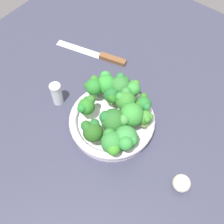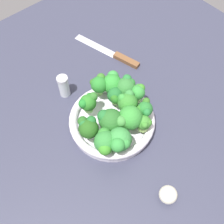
{
  "view_description": "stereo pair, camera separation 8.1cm",
  "coord_description": "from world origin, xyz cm",
  "px_view_note": "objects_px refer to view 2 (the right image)",
  "views": [
    {
      "loc": [
        -25.64,
        36.38,
        75.28
      ],
      "look_at": [
        1.56,
        1.99,
        7.11
      ],
      "focal_mm": 46.59,
      "sensor_mm": 36.0,
      "label": 1
    },
    {
      "loc": [
        -31.5,
        30.79,
        75.28
      ],
      "look_at": [
        1.56,
        1.99,
        7.11
      ],
      "focal_mm": 46.59,
      "sensor_mm": 36.0,
      "label": 2
    }
  ],
  "objects_px": {
    "bowl": "(112,121)",
    "broccoli_floret_7": "(144,123)",
    "broccoli_floret_4": "(88,102)",
    "broccoli_floret_9": "(115,96)",
    "pepper_shaker": "(64,86)",
    "broccoli_floret_13": "(145,109)",
    "broccoli_floret_1": "(128,119)",
    "broccoli_floret_5": "(138,92)",
    "knife": "(115,55)",
    "garlic_bulb": "(168,195)",
    "broccoli_floret_10": "(105,142)",
    "broccoli_floret_11": "(128,102)",
    "broccoli_floret_6": "(120,141)",
    "broccoli_floret_8": "(126,87)",
    "broccoli_floret_2": "(110,120)",
    "broccoli_floret_3": "(99,84)",
    "broccoli_floret_0": "(88,127)",
    "broccoli_floret_12": "(112,83)"
  },
  "relations": [
    {
      "from": "garlic_bulb",
      "to": "broccoli_floret_7",
      "type": "bearing_deg",
      "value": -24.2
    },
    {
      "from": "broccoli_floret_4",
      "to": "garlic_bulb",
      "type": "bearing_deg",
      "value": 179.32
    },
    {
      "from": "broccoli_floret_8",
      "to": "broccoli_floret_2",
      "type": "bearing_deg",
      "value": 116.73
    },
    {
      "from": "bowl",
      "to": "broccoli_floret_13",
      "type": "bearing_deg",
      "value": -128.72
    },
    {
      "from": "broccoli_floret_12",
      "to": "broccoli_floret_5",
      "type": "bearing_deg",
      "value": -156.44
    },
    {
      "from": "pepper_shaker",
      "to": "broccoli_floret_13",
      "type": "bearing_deg",
      "value": -156.05
    },
    {
      "from": "broccoli_floret_2",
      "to": "broccoli_floret_11",
      "type": "xyz_separation_m",
      "value": [
        0.01,
        -0.08,
        -0.0
      ]
    },
    {
      "from": "broccoli_floret_3",
      "to": "garlic_bulb",
      "type": "xyz_separation_m",
      "value": [
        -0.35,
        0.07,
        -0.06
      ]
    },
    {
      "from": "broccoli_floret_1",
      "to": "broccoli_floret_5",
      "type": "xyz_separation_m",
      "value": [
        0.05,
        -0.09,
        -0.01
      ]
    },
    {
      "from": "garlic_bulb",
      "to": "broccoli_floret_3",
      "type": "bearing_deg",
      "value": -10.73
    },
    {
      "from": "broccoli_floret_9",
      "to": "broccoli_floret_13",
      "type": "bearing_deg",
      "value": -162.18
    },
    {
      "from": "broccoli_floret_5",
      "to": "broccoli_floret_3",
      "type": "bearing_deg",
      "value": 36.31
    },
    {
      "from": "broccoli_floret_1",
      "to": "broccoli_floret_8",
      "type": "xyz_separation_m",
      "value": [
        0.09,
        -0.07,
        -0.01
      ]
    },
    {
      "from": "broccoli_floret_1",
      "to": "broccoli_floret_12",
      "type": "height_order",
      "value": "broccoli_floret_1"
    },
    {
      "from": "broccoli_floret_13",
      "to": "broccoli_floret_11",
      "type": "bearing_deg",
      "value": 21.5
    },
    {
      "from": "broccoli_floret_6",
      "to": "broccoli_floret_13",
      "type": "relative_size",
      "value": 1.17
    },
    {
      "from": "broccoli_floret_11",
      "to": "knife",
      "type": "relative_size",
      "value": 0.26
    },
    {
      "from": "bowl",
      "to": "broccoli_floret_7",
      "type": "relative_size",
      "value": 4.76
    },
    {
      "from": "broccoli_floret_5",
      "to": "broccoli_floret_6",
      "type": "xyz_separation_m",
      "value": [
        -0.08,
        0.14,
        0.0
      ]
    },
    {
      "from": "broccoli_floret_2",
      "to": "pepper_shaker",
      "type": "bearing_deg",
      "value": 2.48
    },
    {
      "from": "broccoli_floret_10",
      "to": "broccoli_floret_12",
      "type": "bearing_deg",
      "value": -46.47
    },
    {
      "from": "broccoli_floret_9",
      "to": "broccoli_floret_1",
      "type": "bearing_deg",
      "value": 160.43
    },
    {
      "from": "knife",
      "to": "broccoli_floret_5",
      "type": "bearing_deg",
      "value": 155.42
    },
    {
      "from": "broccoli_floret_9",
      "to": "broccoli_floret_6",
      "type": "bearing_deg",
      "value": 143.17
    },
    {
      "from": "broccoli_floret_13",
      "to": "pepper_shaker",
      "type": "distance_m",
      "value": 0.27
    },
    {
      "from": "broccoli_floret_3",
      "to": "broccoli_floret_4",
      "type": "distance_m",
      "value": 0.07
    },
    {
      "from": "broccoli_floret_5",
      "to": "knife",
      "type": "bearing_deg",
      "value": -24.58
    },
    {
      "from": "broccoli_floret_6",
      "to": "broccoli_floret_7",
      "type": "height_order",
      "value": "broccoli_floret_6"
    },
    {
      "from": "broccoli_floret_5",
      "to": "broccoli_floret_13",
      "type": "relative_size",
      "value": 0.99
    },
    {
      "from": "broccoli_floret_1",
      "to": "broccoli_floret_12",
      "type": "relative_size",
      "value": 1.16
    },
    {
      "from": "broccoli_floret_2",
      "to": "broccoli_floret_10",
      "type": "height_order",
      "value": "broccoli_floret_2"
    },
    {
      "from": "broccoli_floret_7",
      "to": "pepper_shaker",
      "type": "height_order",
      "value": "broccoli_floret_7"
    },
    {
      "from": "bowl",
      "to": "garlic_bulb",
      "type": "height_order",
      "value": "garlic_bulb"
    },
    {
      "from": "broccoli_floret_7",
      "to": "knife",
      "type": "relative_size",
      "value": 0.2
    },
    {
      "from": "broccoli_floret_4",
      "to": "broccoli_floret_10",
      "type": "bearing_deg",
      "value": 160.71
    },
    {
      "from": "broccoli_floret_13",
      "to": "broccoli_floret_3",
      "type": "bearing_deg",
      "value": 15.22
    },
    {
      "from": "broccoli_floret_6",
      "to": "broccoli_floret_13",
      "type": "bearing_deg",
      "value": -76.82
    },
    {
      "from": "broccoli_floret_1",
      "to": "broccoli_floret_5",
      "type": "relative_size",
      "value": 1.29
    },
    {
      "from": "broccoli_floret_3",
      "to": "broccoli_floret_6",
      "type": "relative_size",
      "value": 0.94
    },
    {
      "from": "broccoli_floret_8",
      "to": "broccoli_floret_1",
      "type": "bearing_deg",
      "value": 139.58
    },
    {
      "from": "broccoli_floret_5",
      "to": "broccoli_floret_6",
      "type": "bearing_deg",
      "value": 120.03
    },
    {
      "from": "broccoli_floret_1",
      "to": "broccoli_floret_3",
      "type": "distance_m",
      "value": 0.15
    },
    {
      "from": "broccoli_floret_4",
      "to": "broccoli_floret_9",
      "type": "bearing_deg",
      "value": -113.59
    },
    {
      "from": "broccoli_floret_10",
      "to": "broccoli_floret_11",
      "type": "distance_m",
      "value": 0.14
    },
    {
      "from": "broccoli_floret_5",
      "to": "broccoli_floret_8",
      "type": "distance_m",
      "value": 0.04
    },
    {
      "from": "broccoli_floret_8",
      "to": "garlic_bulb",
      "type": "relative_size",
      "value": 1.42
    },
    {
      "from": "broccoli_floret_12",
      "to": "pepper_shaker",
      "type": "height_order",
      "value": "broccoli_floret_12"
    },
    {
      "from": "bowl",
      "to": "knife",
      "type": "height_order",
      "value": "bowl"
    },
    {
      "from": "broccoli_floret_0",
      "to": "broccoli_floret_3",
      "type": "bearing_deg",
      "value": -51.34
    },
    {
      "from": "broccoli_floret_2",
      "to": "knife",
      "type": "height_order",
      "value": "broccoli_floret_2"
    }
  ]
}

